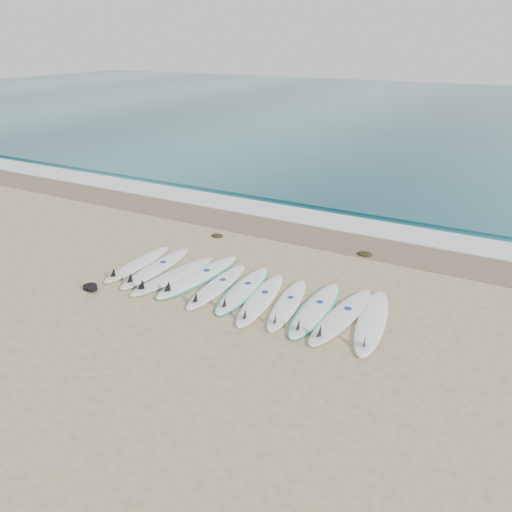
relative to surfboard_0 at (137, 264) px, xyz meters
The scene contains 19 objects.
ground 3.05m from the surfboard_0, ahead, with size 120.00×120.00×0.00m, color tan.
ocean 32.69m from the surfboard_0, 84.65° to the left, with size 120.00×55.00×0.03m, color #1C5964.
wet_sand_band 5.15m from the surfboard_0, 53.73° to the left, with size 120.00×1.80×0.01m, color brown.
foam_band 6.33m from the surfboard_0, 61.24° to the left, with size 120.00×1.40×0.04m, color silver.
wave_crest 7.68m from the surfboard_0, 66.63° to the left, with size 120.00×1.00×0.10m, color #1C5964.
surfboard_0 is the anchor object (origin of this frame).
surfboard_1 0.57m from the surfboard_0, ahead, with size 0.66×2.75×0.35m.
surfboard_2 1.23m from the surfboard_0, ahead, with size 1.00×2.77×0.35m.
surfboard_3 1.79m from the surfboard_0, ahead, with size 1.03×2.96×0.37m.
surfboard_4 2.46m from the surfboard_0, ahead, with size 0.64×2.60×0.33m.
surfboard_5 3.08m from the surfboard_0, ahead, with size 0.83×2.63×0.33m.
surfboard_6 3.66m from the surfboard_0, ahead, with size 0.89×2.67×0.33m.
surfboard_7 4.28m from the surfboard_0, ahead, with size 0.87×2.49×0.31m.
surfboard_8 4.89m from the surfboard_0, ahead, with size 0.72×2.69×0.34m.
surfboard_9 5.48m from the surfboard_0, ahead, with size 0.86×2.82×0.35m.
surfboard_10 6.11m from the surfboard_0, ahead, with size 0.97×2.82×0.35m.
seaweed_near 2.82m from the surfboard_0, 75.57° to the left, with size 0.37×0.28×0.07m, color black.
seaweed_far 6.03m from the surfboard_0, 35.24° to the left, with size 0.41×0.32×0.08m, color black.
leash_coil 1.50m from the surfboard_0, 93.45° to the right, with size 0.46×0.36×0.11m.
Camera 1 is at (5.18, -8.76, 5.41)m, focal length 35.00 mm.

